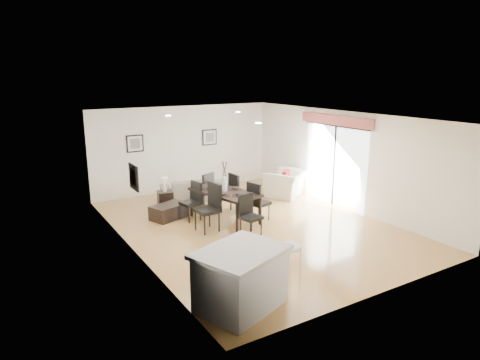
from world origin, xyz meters
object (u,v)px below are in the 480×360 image
sofa (198,188)px  dining_chair_head (249,212)px  dining_chair_wfar (193,199)px  dining_chair_foot (205,189)px  dining_chair_wnear (210,204)px  dining_chair_efar (237,190)px  kitchen_island (241,278)px  dining_chair_enear (257,200)px  armchair (286,184)px  coffee_table (169,211)px  dining_table (225,194)px  side_table (165,201)px  bar_stool (290,252)px

sofa → dining_chair_head: bearing=98.6°
dining_chair_wfar → dining_chair_foot: 0.97m
dining_chair_foot → dining_chair_wnear: bearing=44.2°
sofa → dining_chair_head: size_ratio=2.29×
dining_chair_efar → kitchen_island: bearing=148.3°
dining_chair_wfar → dining_chair_enear: size_ratio=0.97×
armchair → dining_chair_head: 3.47m
dining_chair_enear → coffee_table: 2.31m
dining_chair_wfar → dining_chair_foot: bearing=125.1°
sofa → dining_chair_wfar: 1.88m
dining_chair_enear → dining_chair_efar: bearing=-11.7°
dining_chair_wfar → dining_chair_efar: dining_chair_efar is taller
kitchen_island → dining_table: bearing=44.2°
side_table → dining_chair_efar: bearing=-34.4°
dining_chair_enear → armchair: bearing=-66.7°
dining_chair_wnear → side_table: dining_chair_wnear is taller
dining_chair_head → side_table: 2.93m
dining_chair_enear → bar_stool: (-1.54, -3.34, 0.16)m
dining_chair_head → bar_stool: 2.81m
coffee_table → bar_stool: bar_stool is taller
dining_table → bar_stool: bar_stool is taller
dining_chair_wfar → kitchen_island: (-1.19, -4.31, -0.05)m
dining_chair_head → kitchen_island: (-1.84, -2.67, -0.04)m
dining_table → kitchen_island: bearing=-128.9°
dining_chair_wnear → armchair: bearing=106.9°
dining_chair_enear → dining_chair_foot: 1.76m
dining_chair_wnear → dining_chair_head: bearing=35.8°
bar_stool → side_table: bearing=91.2°
dining_chair_head → dining_chair_foot: (0.05, 2.32, 0.03)m
dining_chair_wnear → side_table: bearing=-176.5°
sofa → dining_table: (-0.27, -2.10, 0.38)m
dining_chair_head → bar_stool: bearing=-117.5°
dining_chair_wnear → coffee_table: 1.50m
sofa → dining_chair_foot: 0.99m
dining_table → dining_chair_foot: (0.03, 1.16, -0.13)m
armchair → dining_chair_wnear: (-3.36, -1.43, 0.25)m
dining_table → side_table: (-0.99, 1.59, -0.43)m
kitchen_island → bar_stool: 1.00m
dining_chair_head → kitchen_island: kitchen_island is taller
dining_table → coffee_table: dining_table is taller
armchair → kitchen_island: bearing=16.1°
dining_chair_efar → dining_chair_head: 1.76m
dining_chair_wnear → dining_chair_head: (0.63, -0.70, -0.11)m
sofa → kitchen_island: kitchen_island is taller
armchair → coffee_table: (-3.89, -0.10, -0.20)m
dining_chair_wfar → dining_chair_enear: 1.63m
dining_chair_efar → kitchen_island: (-2.51, -4.29, -0.09)m
dining_chair_efar → dining_chair_head: bearing=156.2°
dining_chair_foot → dining_chair_efar: bearing=108.6°
bar_stool → dining_chair_efar: bearing=70.3°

